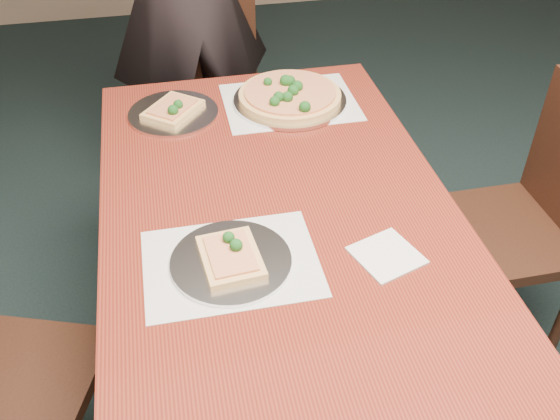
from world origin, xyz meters
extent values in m
cube|color=#5E1B12|center=(-0.24, 0.71, 0.73)|extent=(0.90, 1.50, 0.04)
cylinder|color=black|center=(-0.63, 1.40, 0.35)|extent=(0.07, 0.07, 0.70)
cylinder|color=black|center=(0.15, 1.40, 0.35)|extent=(0.07, 0.07, 0.70)
cube|color=black|center=(-0.28, 1.73, 0.45)|extent=(0.47, 0.47, 0.04)
cylinder|color=black|center=(-0.44, 1.53, 0.21)|extent=(0.04, 0.04, 0.43)
cylinder|color=black|center=(-0.48, 1.89, 0.21)|extent=(0.04, 0.04, 0.43)
cylinder|color=black|center=(-0.08, 1.57, 0.21)|extent=(0.04, 0.04, 0.43)
cylinder|color=black|center=(-0.12, 1.93, 0.21)|extent=(0.04, 0.04, 0.43)
cube|color=black|center=(-0.30, 1.92, 0.69)|extent=(0.42, 0.08, 0.44)
cube|color=black|center=(-0.97, 0.52, 0.45)|extent=(0.54, 0.54, 0.04)
cylinder|color=black|center=(-0.74, 0.63, 0.21)|extent=(0.04, 0.04, 0.43)
cube|color=black|center=(0.49, 0.81, 0.45)|extent=(0.42, 0.42, 0.04)
cylinder|color=black|center=(0.31, 0.99, 0.21)|extent=(0.04, 0.04, 0.43)
cylinder|color=black|center=(0.67, 0.99, 0.21)|extent=(0.04, 0.04, 0.43)
cylinder|color=black|center=(0.31, 0.63, 0.21)|extent=(0.04, 0.04, 0.43)
cube|color=white|center=(-0.10, 1.24, 0.75)|extent=(0.42, 0.32, 0.00)
cube|color=white|center=(-0.39, 0.54, 0.75)|extent=(0.40, 0.30, 0.00)
cylinder|color=silver|center=(-0.10, 1.24, 0.76)|extent=(0.36, 0.36, 0.01)
cylinder|color=tan|center=(-0.10, 1.24, 0.77)|extent=(0.33, 0.33, 0.02)
cylinder|color=#FECF84|center=(-0.10, 1.24, 0.79)|extent=(0.29, 0.29, 0.01)
sphere|color=#154618|center=(-0.08, 1.25, 0.80)|extent=(0.04, 0.04, 0.04)
sphere|color=#154618|center=(-0.10, 1.22, 0.80)|extent=(0.04, 0.04, 0.04)
sphere|color=#154618|center=(-0.15, 1.19, 0.80)|extent=(0.03, 0.03, 0.03)
sphere|color=#154618|center=(-0.08, 1.11, 0.80)|extent=(0.04, 0.04, 0.04)
sphere|color=#154618|center=(-0.12, 1.18, 0.80)|extent=(0.03, 0.03, 0.03)
sphere|color=#154618|center=(-0.09, 1.28, 0.80)|extent=(0.04, 0.04, 0.04)
sphere|color=#154618|center=(-0.11, 1.29, 0.80)|extent=(0.04, 0.04, 0.04)
sphere|color=#154618|center=(-0.17, 1.17, 0.80)|extent=(0.03, 0.03, 0.03)
sphere|color=#154618|center=(-0.16, 1.30, 0.80)|extent=(0.03, 0.03, 0.03)
cylinder|color=silver|center=(-0.39, 0.54, 0.76)|extent=(0.28, 0.28, 0.01)
cube|color=tan|center=(-0.39, 0.54, 0.77)|extent=(0.15, 0.18, 0.02)
cube|color=#FECF84|center=(-0.39, 0.54, 0.78)|extent=(0.11, 0.15, 0.01)
sphere|color=#154618|center=(-0.39, 0.59, 0.79)|extent=(0.03, 0.03, 0.03)
sphere|color=#154618|center=(-0.38, 0.55, 0.79)|extent=(0.03, 0.03, 0.03)
cylinder|color=silver|center=(-0.47, 1.24, 0.76)|extent=(0.28, 0.28, 0.01)
cube|color=tan|center=(-0.47, 1.24, 0.77)|extent=(0.21, 0.21, 0.02)
cube|color=#FECF84|center=(-0.47, 1.24, 0.78)|extent=(0.17, 0.17, 0.01)
sphere|color=#154618|center=(-0.47, 1.19, 0.79)|extent=(0.03, 0.03, 0.03)
sphere|color=#154618|center=(-0.46, 1.23, 0.79)|extent=(0.03, 0.03, 0.03)
cube|color=white|center=(-0.04, 0.49, 0.75)|extent=(0.18, 0.18, 0.01)
camera|label=1|loc=(-0.49, -0.49, 1.75)|focal=40.00mm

